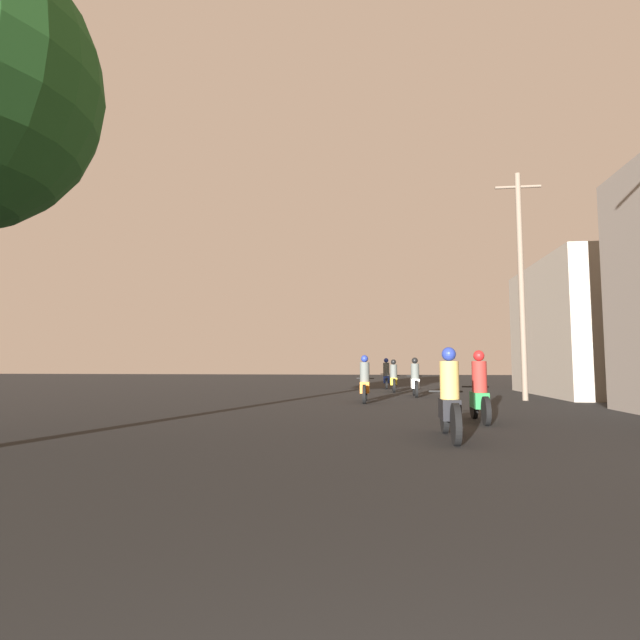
% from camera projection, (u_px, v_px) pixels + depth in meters
% --- Properties ---
extents(motorcycle_black, '(0.60, 2.08, 1.56)m').
position_uv_depth(motorcycle_black, '(449.00, 402.00, 8.50)').
color(motorcycle_black, black).
rests_on(motorcycle_black, ground_plane).
extents(motorcycle_green, '(0.60, 1.97, 1.57)m').
position_uv_depth(motorcycle_green, '(479.00, 393.00, 11.00)').
color(motorcycle_green, black).
rests_on(motorcycle_green, ground_plane).
extents(motorcycle_orange, '(0.60, 2.05, 1.57)m').
position_uv_depth(motorcycle_orange, '(365.00, 383.00, 16.69)').
color(motorcycle_orange, black).
rests_on(motorcycle_orange, ground_plane).
extents(motorcycle_white, '(0.60, 1.98, 1.53)m').
position_uv_depth(motorcycle_white, '(415.00, 381.00, 19.62)').
color(motorcycle_white, black).
rests_on(motorcycle_white, ground_plane).
extents(motorcycle_yellow, '(0.60, 1.93, 1.48)m').
position_uv_depth(motorcycle_yellow, '(394.00, 379.00, 22.99)').
color(motorcycle_yellow, black).
rests_on(motorcycle_yellow, ground_plane).
extents(motorcycle_blue, '(0.60, 1.85, 1.58)m').
position_uv_depth(motorcycle_blue, '(386.00, 376.00, 25.87)').
color(motorcycle_blue, black).
rests_on(motorcycle_blue, ground_plane).
extents(building_right_far, '(5.91, 7.90, 5.44)m').
position_uv_depth(building_right_far, '(610.00, 328.00, 20.32)').
color(building_right_far, gray).
rests_on(building_right_far, ground_plane).
extents(utility_pole_far, '(1.60, 0.20, 8.16)m').
position_uv_depth(utility_pole_far, '(521.00, 280.00, 17.74)').
color(utility_pole_far, '#6B5B4C').
rests_on(utility_pole_far, ground_plane).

